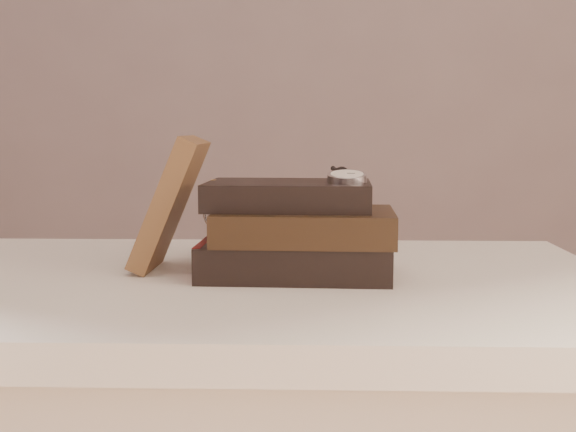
{
  "coord_description": "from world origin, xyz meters",
  "views": [
    {
      "loc": [
        0.11,
        -0.58,
        0.94
      ],
      "look_at": [
        0.08,
        0.36,
        0.82
      ],
      "focal_mm": 46.58,
      "sensor_mm": 36.0,
      "label": 1
    }
  ],
  "objects": [
    {
      "name": "table",
      "position": [
        0.0,
        0.35,
        0.66
      ],
      "size": [
        1.0,
        0.6,
        0.75
      ],
      "color": "silver",
      "rests_on": "ground"
    },
    {
      "name": "book_stack",
      "position": [
        0.1,
        0.36,
        0.81
      ],
      "size": [
        0.25,
        0.17,
        0.12
      ],
      "color": "black",
      "rests_on": "table"
    },
    {
      "name": "journal",
      "position": [
        -0.07,
        0.39,
        0.84
      ],
      "size": [
        0.1,
        0.11,
        0.18
      ],
      "primitive_type": "cube",
      "rotation": [
        0.0,
        0.4,
        -0.02
      ],
      "color": "#49301C",
      "rests_on": "table"
    },
    {
      "name": "pocket_watch",
      "position": [
        0.16,
        0.35,
        0.88
      ],
      "size": [
        0.05,
        0.15,
        0.02
      ],
      "color": "silver",
      "rests_on": "book_stack"
    },
    {
      "name": "eyeglasses",
      "position": [
        0.01,
        0.44,
        0.82
      ],
      "size": [
        0.1,
        0.12,
        0.05
      ],
      "color": "silver",
      "rests_on": "book_stack"
    }
  ]
}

